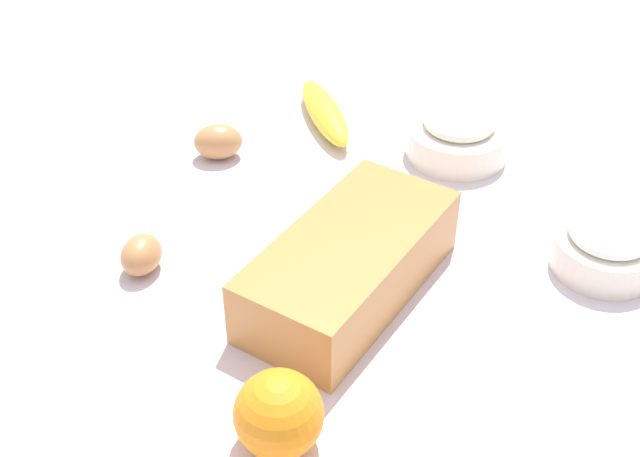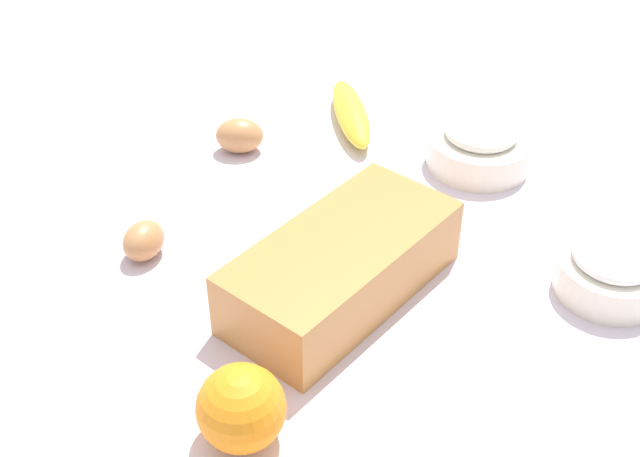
# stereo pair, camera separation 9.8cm
# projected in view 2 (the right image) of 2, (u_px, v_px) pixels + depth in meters

# --- Properties ---
(ground_plane) EXTENTS (2.40, 2.40, 0.02)m
(ground_plane) POSITION_uv_depth(u_px,v_px,m) (320.00, 261.00, 1.01)
(ground_plane) COLOR silver
(loaf_pan) EXTENTS (0.28, 0.14, 0.08)m
(loaf_pan) POSITION_uv_depth(u_px,v_px,m) (342.00, 266.00, 0.93)
(loaf_pan) COLOR #B77A3D
(loaf_pan) RESTS_ON ground_plane
(flour_bowl) EXTENTS (0.14, 0.14, 0.07)m
(flour_bowl) POSITION_uv_depth(u_px,v_px,m) (480.00, 145.00, 1.14)
(flour_bowl) COLOR silver
(flour_bowl) RESTS_ON ground_plane
(sugar_bowl) EXTENTS (0.12, 0.12, 0.07)m
(sugar_bowl) POSITION_uv_depth(u_px,v_px,m) (612.00, 269.00, 0.94)
(sugar_bowl) COLOR silver
(sugar_bowl) RESTS_ON ground_plane
(banana) EXTENTS (0.16, 0.17, 0.04)m
(banana) POSITION_uv_depth(u_px,v_px,m) (351.00, 113.00, 1.24)
(banana) COLOR yellow
(banana) RESTS_ON ground_plane
(orange_fruit) EXTENTS (0.08, 0.08, 0.08)m
(orange_fruit) POSITION_uv_depth(u_px,v_px,m) (241.00, 408.00, 0.77)
(orange_fruit) COLOR orange
(orange_fruit) RESTS_ON ground_plane
(egg_near_butter) EXTENTS (0.07, 0.06, 0.05)m
(egg_near_butter) POSITION_uv_depth(u_px,v_px,m) (144.00, 240.00, 0.99)
(egg_near_butter) COLOR #B57A4A
(egg_near_butter) RESTS_ON ground_plane
(egg_beside_bowl) EXTENTS (0.08, 0.08, 0.05)m
(egg_beside_bowl) POSITION_uv_depth(u_px,v_px,m) (240.00, 136.00, 1.18)
(egg_beside_bowl) COLOR #BC7F4D
(egg_beside_bowl) RESTS_ON ground_plane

